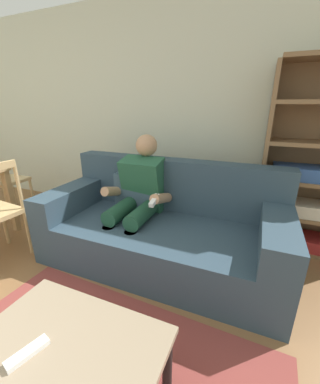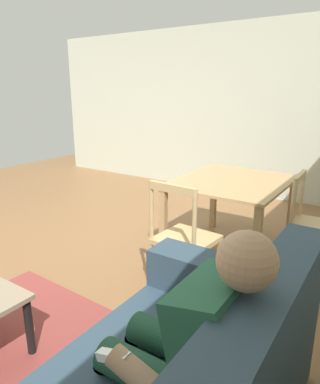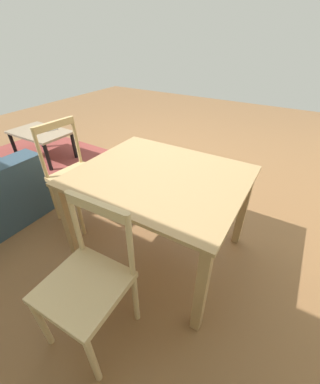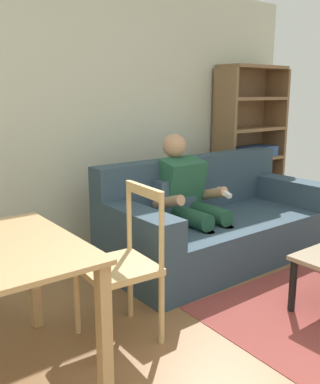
% 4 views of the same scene
% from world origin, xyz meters
% --- Properties ---
extents(wall_back, '(6.29, 0.12, 2.53)m').
position_xyz_m(wall_back, '(0.00, 2.99, 1.26)').
color(wall_back, beige).
rests_on(wall_back, ground_plane).
extents(couch, '(2.13, 0.97, 0.90)m').
position_xyz_m(couch, '(1.30, 2.04, 0.32)').
color(couch, '#2D4251').
rests_on(couch, ground_plane).
extents(person_lounging, '(0.59, 0.87, 1.13)m').
position_xyz_m(person_lounging, '(1.03, 2.08, 0.57)').
color(person_lounging, '#23563D').
rests_on(person_lounging, ground_plane).
extents(bookshelf, '(0.93, 0.36, 1.78)m').
position_xyz_m(bookshelf, '(2.54, 2.75, 0.74)').
color(bookshelf, brown).
rests_on(bookshelf, ground_plane).
extents(dining_chair_facing_couch, '(0.45, 0.45, 0.94)m').
position_xyz_m(dining_chair_facing_couch, '(-0.10, 1.41, 0.47)').
color(dining_chair_facing_couch, tan).
rests_on(dining_chair_facing_couch, ground_plane).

